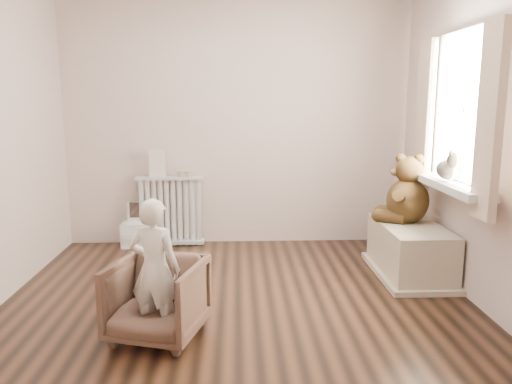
{
  "coord_description": "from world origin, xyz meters",
  "views": [
    {
      "loc": [
        -0.0,
        -3.49,
        1.54
      ],
      "look_at": [
        0.15,
        0.45,
        0.8
      ],
      "focal_mm": 35.0,
      "sensor_mm": 36.0,
      "label": 1
    }
  ],
  "objects_px": {
    "child": "(155,269)",
    "radiator": "(170,209)",
    "toy_vanity": "(136,221)",
    "plush_cat": "(449,168)",
    "teddy_bear": "(408,198)",
    "armchair": "(157,299)",
    "toy_bench": "(410,253)"
  },
  "relations": [
    {
      "from": "child",
      "to": "radiator",
      "type": "bearing_deg",
      "value": -69.0
    },
    {
      "from": "toy_vanity",
      "to": "plush_cat",
      "type": "xyz_separation_m",
      "value": [
        2.73,
        -1.32,
        0.72
      ]
    },
    {
      "from": "child",
      "to": "teddy_bear",
      "type": "bearing_deg",
      "value": -132.1
    },
    {
      "from": "radiator",
      "to": "teddy_bear",
      "type": "xyz_separation_m",
      "value": [
        2.22,
        -0.89,
        0.28
      ]
    },
    {
      "from": "radiator",
      "to": "plush_cat",
      "type": "bearing_deg",
      "value": -29.76
    },
    {
      "from": "armchair",
      "to": "teddy_bear",
      "type": "bearing_deg",
      "value": 46.87
    },
    {
      "from": "armchair",
      "to": "toy_vanity",
      "type": "bearing_deg",
      "value": 120.76
    },
    {
      "from": "teddy_bear",
      "to": "child",
      "type": "bearing_deg",
      "value": -123.93
    },
    {
      "from": "armchair",
      "to": "teddy_bear",
      "type": "relative_size",
      "value": 0.95
    },
    {
      "from": "toy_vanity",
      "to": "teddy_bear",
      "type": "xyz_separation_m",
      "value": [
        2.58,
        -0.86,
        0.4
      ]
    },
    {
      "from": "toy_bench",
      "to": "teddy_bear",
      "type": "relative_size",
      "value": 1.61
    },
    {
      "from": "radiator",
      "to": "toy_bench",
      "type": "distance_m",
      "value": 2.45
    },
    {
      "from": "plush_cat",
      "to": "radiator",
      "type": "bearing_deg",
      "value": 165.69
    },
    {
      "from": "radiator",
      "to": "child",
      "type": "height_order",
      "value": "child"
    },
    {
      "from": "radiator",
      "to": "teddy_bear",
      "type": "relative_size",
      "value": 1.23
    },
    {
      "from": "armchair",
      "to": "radiator",
      "type": "bearing_deg",
      "value": 111.11
    },
    {
      "from": "radiator",
      "to": "toy_vanity",
      "type": "xyz_separation_m",
      "value": [
        -0.36,
        -0.03,
        -0.11
      ]
    },
    {
      "from": "child",
      "to": "teddy_bear",
      "type": "relative_size",
      "value": 1.53
    },
    {
      "from": "radiator",
      "to": "plush_cat",
      "type": "distance_m",
      "value": 2.8
    },
    {
      "from": "toy_vanity",
      "to": "child",
      "type": "distance_m",
      "value": 2.2
    },
    {
      "from": "toy_bench",
      "to": "radiator",
      "type": "bearing_deg",
      "value": 155.81
    },
    {
      "from": "toy_vanity",
      "to": "plush_cat",
      "type": "relative_size",
      "value": 1.61
    },
    {
      "from": "radiator",
      "to": "child",
      "type": "relative_size",
      "value": 0.8
    },
    {
      "from": "child",
      "to": "toy_bench",
      "type": "bearing_deg",
      "value": -134.57
    },
    {
      "from": "armchair",
      "to": "teddy_bear",
      "type": "distance_m",
      "value": 2.41
    },
    {
      "from": "armchair",
      "to": "plush_cat",
      "type": "distance_m",
      "value": 2.42
    },
    {
      "from": "toy_bench",
      "to": "teddy_bear",
      "type": "xyz_separation_m",
      "value": [
        -0.01,
        0.12,
        0.47
      ]
    },
    {
      "from": "toy_vanity",
      "to": "armchair",
      "type": "height_order",
      "value": "armchair"
    },
    {
      "from": "child",
      "to": "plush_cat",
      "type": "height_order",
      "value": "plush_cat"
    },
    {
      "from": "child",
      "to": "armchair",
      "type": "bearing_deg",
      "value": -73.87
    },
    {
      "from": "toy_vanity",
      "to": "armchair",
      "type": "relative_size",
      "value": 0.83
    },
    {
      "from": "child",
      "to": "plush_cat",
      "type": "distance_m",
      "value": 2.38
    }
  ]
}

